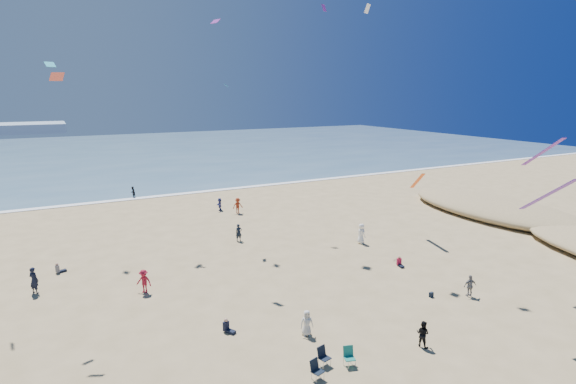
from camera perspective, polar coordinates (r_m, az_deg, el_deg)
ocean at (r=111.20m, az=-22.47°, el=4.50°), size 220.00×100.00×0.06m
surf_line at (r=62.24m, az=-17.81°, el=-0.70°), size 220.00×1.20×0.08m
standing_flyers at (r=36.87m, az=-1.21°, el=-7.71°), size 27.82×52.35×1.90m
seated_group at (r=27.29m, az=1.28°, el=-16.25°), size 25.09×29.21×0.84m
chair_cluster at (r=23.90m, az=5.47°, el=-20.63°), size 2.75×1.53×1.00m
black_backpack at (r=25.47m, az=7.62°, el=-19.23°), size 0.30×0.22×0.38m
navy_bag at (r=32.67m, az=17.73°, el=-12.31°), size 0.28×0.18×0.34m
kites_aloft at (r=33.74m, az=6.79°, el=14.14°), size 39.83×38.50×27.00m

